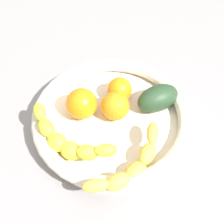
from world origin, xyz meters
TOP-DOWN VIEW (x-y plane):
  - kitchen_counter at (0.00, 0.00)cm, footprint 120.00×120.00cm
  - fruit_bowl at (0.00, 0.00)cm, footprint 33.56×33.56cm
  - banana_draped_left at (1.24, 12.89)cm, footprint 18.73×10.79cm
  - banana_draped_right at (10.80, 3.47)cm, footprint 13.09×17.21cm
  - orange_front at (-3.89, -5.27)cm, footprint 5.50×5.50cm
  - orange_mid_left at (-1.18, -1.19)cm, footprint 6.07×6.07cm
  - orange_mid_right at (5.17, -4.16)cm, footprint 6.66×6.66cm
  - avocado_dark at (-10.57, 0.07)cm, footprint 9.84×6.36cm

SIDE VIEW (x-z plane):
  - kitchen_counter at x=0.00cm, z-range 0.00..3.00cm
  - fruit_bowl at x=0.00cm, z-range 3.07..7.95cm
  - orange_front at x=-3.89cm, z-range 4.94..10.43cm
  - avocado_dark at x=-10.57cm, z-range 4.94..10.46cm
  - banana_draped_left at x=1.24cm, z-range 5.19..10.41cm
  - orange_mid_left at x=-1.18cm, z-range 4.94..11.00cm
  - orange_mid_right at x=5.17cm, z-range 4.94..11.59cm
  - banana_draped_right at x=10.80cm, z-range 5.66..11.07cm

